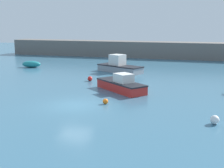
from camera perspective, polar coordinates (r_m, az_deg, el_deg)
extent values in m
cube|color=#38667F|center=(24.44, -6.80, -4.10)|extent=(120.00, 120.00, 0.20)
cube|color=#66605B|center=(56.15, 6.68, 6.27)|extent=(52.08, 3.79, 2.83)
cube|color=gray|center=(39.80, 1.48, 2.73)|extent=(6.30, 4.49, 0.76)
cube|color=black|center=(39.74, 1.48, 3.36)|extent=(6.42, 4.58, 0.12)
cube|color=silver|center=(39.94, 0.99, 4.37)|extent=(2.20, 2.14, 1.46)
cube|color=red|center=(29.14, 1.65, -0.51)|extent=(5.45, 5.01, 0.76)
cube|color=black|center=(29.05, 1.65, 0.34)|extent=(5.56, 5.11, 0.12)
cube|color=silver|center=(28.64, 2.14, 1.00)|extent=(2.07, 2.04, 0.93)
ellipsoid|color=teal|center=(45.35, -14.52, 3.53)|extent=(2.82, 1.63, 0.90)
sphere|color=orange|center=(24.53, -1.21, -3.19)|extent=(0.43, 0.43, 0.43)
sphere|color=red|center=(33.95, -4.06, 0.97)|extent=(0.52, 0.52, 0.52)
sphere|color=white|center=(20.88, 18.27, -6.22)|extent=(0.58, 0.58, 0.58)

